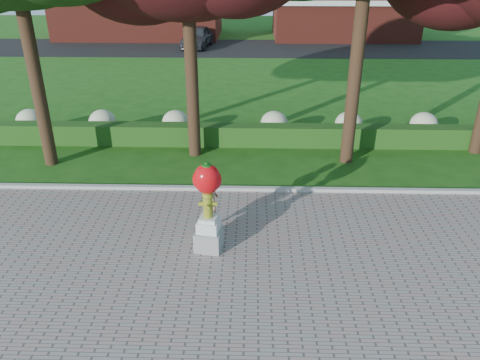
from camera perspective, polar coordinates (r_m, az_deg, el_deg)
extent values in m
plane|color=#1D4D13|center=(12.07, 0.79, -7.91)|extent=(100.00, 100.00, 0.00)
cube|color=#ADADA5|center=(14.63, 0.96, -1.14)|extent=(40.00, 0.18, 0.15)
cube|color=#194A15|center=(18.17, 1.12, 5.49)|extent=(24.00, 0.70, 0.80)
ellipsoid|color=beige|center=(21.13, -24.23, 6.56)|extent=(1.10, 1.10, 0.99)
ellipsoid|color=beige|center=(20.02, -16.41, 6.83)|extent=(1.10, 1.10, 0.99)
ellipsoid|color=beige|center=(19.32, -7.84, 6.97)|extent=(1.10, 1.10, 0.99)
ellipsoid|color=beige|center=(19.08, 4.18, 6.91)|extent=(1.10, 1.10, 0.99)
ellipsoid|color=beige|center=(19.46, 13.10, 6.67)|extent=(1.10, 1.10, 0.99)
ellipsoid|color=beige|center=(20.27, 21.48, 6.30)|extent=(1.10, 1.10, 0.99)
cube|color=black|center=(38.63, 1.43, 15.78)|extent=(50.00, 8.00, 0.02)
cylinder|color=black|center=(16.97, -23.82, 12.31)|extent=(0.44, 0.44, 6.72)
cylinder|color=black|center=(16.58, -5.94, 13.04)|extent=(0.44, 0.44, 6.16)
cylinder|color=black|center=(16.20, 14.04, 14.16)|extent=(0.44, 0.44, 7.28)
cube|color=gray|center=(11.77, -3.79, -7.20)|extent=(0.74, 0.74, 0.52)
cube|color=silver|center=(11.56, -3.85, -5.53)|extent=(0.59, 0.59, 0.29)
cube|color=silver|center=(11.46, -3.87, -4.69)|extent=(0.48, 0.48, 0.10)
cylinder|color=olive|center=(11.29, -3.92, -3.21)|extent=(0.23, 0.23, 0.58)
ellipsoid|color=olive|center=(11.15, -3.97, -1.91)|extent=(0.27, 0.27, 0.19)
cylinder|color=olive|center=(11.28, -4.77, -2.92)|extent=(0.12, 0.11, 0.11)
cylinder|color=olive|center=(11.25, -3.10, -2.94)|extent=(0.12, 0.11, 0.11)
cylinder|color=olive|center=(11.13, -4.01, -3.31)|extent=(0.12, 0.12, 0.12)
cylinder|color=olive|center=(11.12, -3.98, -1.53)|extent=(0.08, 0.08, 0.05)
ellipsoid|color=red|center=(10.96, -4.04, 0.15)|extent=(0.65, 0.58, 0.75)
ellipsoid|color=red|center=(10.98, -5.00, 0.06)|extent=(0.32, 0.32, 0.48)
ellipsoid|color=red|center=(10.95, -3.07, 0.04)|extent=(0.32, 0.32, 0.48)
cylinder|color=#124E12|center=(10.80, -4.10, 1.92)|extent=(0.10, 0.10, 0.12)
ellipsoid|color=#124E12|center=(10.81, -4.09, 1.77)|extent=(0.25, 0.25, 0.08)
imported|color=#A97A60|center=(12.14, -3.64, -2.56)|extent=(0.60, 0.75, 1.81)
imported|color=#38393E|center=(38.97, -5.24, 17.02)|extent=(2.50, 5.02, 1.64)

